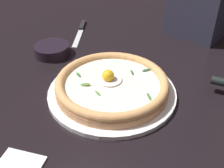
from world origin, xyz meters
TOP-DOWN VIEW (x-y plane):
  - ground_plane at (0.00, 0.00)m, footprint 2.40×2.40m
  - pizza_plate at (0.03, 0.04)m, footprint 0.34×0.34m
  - pizza at (0.03, 0.04)m, footprint 0.30×0.30m
  - side_bowl at (-0.05, -0.24)m, footprint 0.11×0.11m
  - table_knife at (-0.25, -0.28)m, footprint 0.20×0.12m

SIDE VIEW (x-z plane):
  - ground_plane at x=0.00m, z-range -0.03..0.00m
  - table_knife at x=-0.25m, z-range 0.00..0.01m
  - pizza_plate at x=0.03m, z-range 0.00..0.01m
  - side_bowl at x=-0.05m, z-range 0.00..0.03m
  - pizza at x=0.03m, z-range 0.00..0.06m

